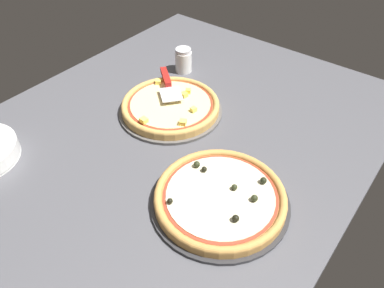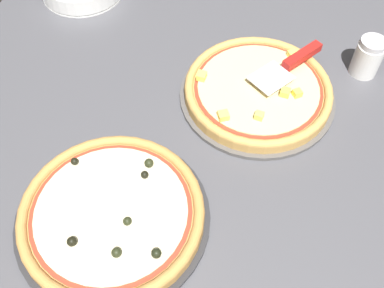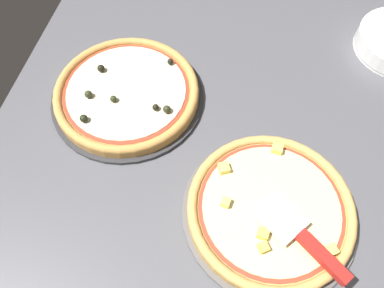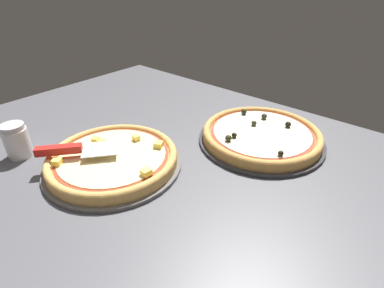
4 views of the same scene
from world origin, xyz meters
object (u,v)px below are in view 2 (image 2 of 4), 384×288
object	(u,v)px
serving_spatula	(295,61)
parmesan_shaker	(368,57)
pizza_front	(258,89)
pizza_back	(112,213)

from	to	relation	value
serving_spatula	parmesan_shaker	xyz separation A→B (cm)	(-16.69, -5.90, -1.17)
pizza_front	pizza_back	size ratio (longest dim) A/B	0.96
pizza_front	serving_spatula	bearing A→B (deg)	-133.54
serving_spatula	parmesan_shaker	world-z (taller)	parmesan_shaker
pizza_front	pizza_back	xyz separation A→B (cm)	(22.97, 36.43, -0.06)
pizza_front	pizza_back	bearing A→B (deg)	57.77
pizza_back	parmesan_shaker	size ratio (longest dim) A/B	3.63
parmesan_shaker	pizza_front	bearing A→B (deg)	29.46
pizza_front	serving_spatula	distance (cm)	10.97
pizza_front	serving_spatula	xyz separation A→B (cm)	(-7.23, -7.61, 3.17)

